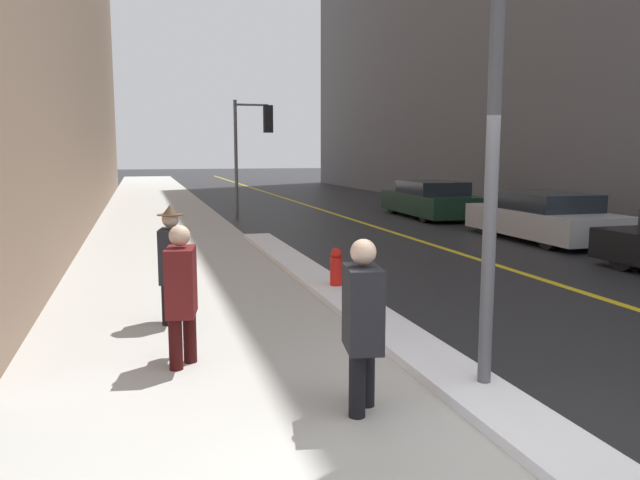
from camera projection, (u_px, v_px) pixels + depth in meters
ground_plane at (523, 452)px, 4.58m from camera, size 160.00×160.00×0.00m
sidewalk_slab at (164, 227)px, 18.30m from camera, size 4.00×80.00×0.01m
road_centre_stripe at (357, 221)px, 19.94m from camera, size 0.16×80.00×0.00m
snow_bank_curb at (329, 288)px, 9.90m from camera, size 0.67×12.98×0.11m
lamp_post at (496, 64)px, 5.31m from camera, size 0.28×0.28×4.89m
traffic_light_near at (256, 133)px, 20.71m from camera, size 1.31×0.32×3.88m
pedestrian_trailing at (362, 318)px, 5.18m from camera, size 0.36×0.71×1.49m
pedestrian_with_shoulder_bag at (181, 289)px, 6.31m from camera, size 0.36×0.71×1.47m
pedestrian_in_fedora at (172, 259)px, 7.91m from camera, size 0.35×0.51×1.53m
parked_car_silver at (543, 218)px, 15.50m from camera, size 1.83×4.49×1.20m
parked_car_dark_green at (431, 200)px, 21.06m from camera, size 2.01×4.75×1.22m
fire_hydrant at (336, 270)px, 9.80m from camera, size 0.20×0.20×0.70m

